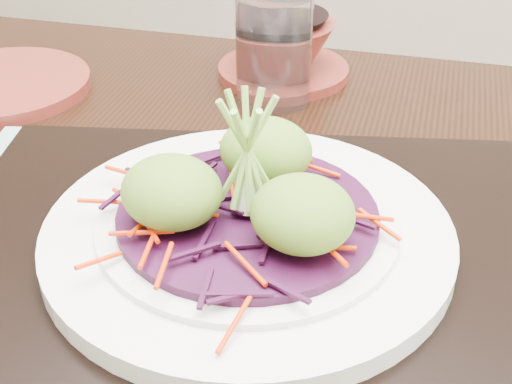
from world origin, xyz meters
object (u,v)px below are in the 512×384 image
(white_plate, at_px, (248,232))
(terracotta_bowl_set, at_px, (284,52))
(serving_tray, at_px, (248,254))
(dining_table, at_px, (229,316))
(water_glass, at_px, (274,49))
(terracotta_side_plate, at_px, (3,85))

(white_plate, height_order, terracotta_bowl_set, terracotta_bowl_set)
(serving_tray, bearing_deg, white_plate, -12.69)
(white_plate, bearing_deg, dining_table, 124.27)
(dining_table, bearing_deg, terracotta_bowl_set, 94.38)
(serving_tray, relative_size, water_glass, 3.96)
(terracotta_side_plate, distance_m, terracotta_bowl_set, 0.31)
(dining_table, distance_m, terracotta_side_plate, 0.38)
(serving_tray, height_order, white_plate, white_plate)
(terracotta_side_plate, relative_size, water_glass, 1.68)
(white_plate, xyz_separation_m, terracotta_side_plate, (-0.35, 0.22, -0.03))
(dining_table, height_order, water_glass, water_glass)
(white_plate, relative_size, water_glass, 2.58)
(terracotta_side_plate, height_order, terracotta_bowl_set, terracotta_bowl_set)
(dining_table, relative_size, water_glass, 10.78)
(dining_table, xyz_separation_m, water_glass, (-0.03, 0.24, 0.15))
(dining_table, xyz_separation_m, terracotta_side_plate, (-0.32, 0.17, 0.10))
(dining_table, distance_m, serving_tray, 0.13)
(terracotta_side_plate, bearing_deg, dining_table, -28.53)
(white_plate, xyz_separation_m, terracotta_bowl_set, (-0.07, 0.35, -0.01))
(dining_table, distance_m, terracotta_bowl_set, 0.33)
(serving_tray, xyz_separation_m, white_plate, (0.00, 0.00, 0.02))
(dining_table, height_order, terracotta_side_plate, terracotta_side_plate)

